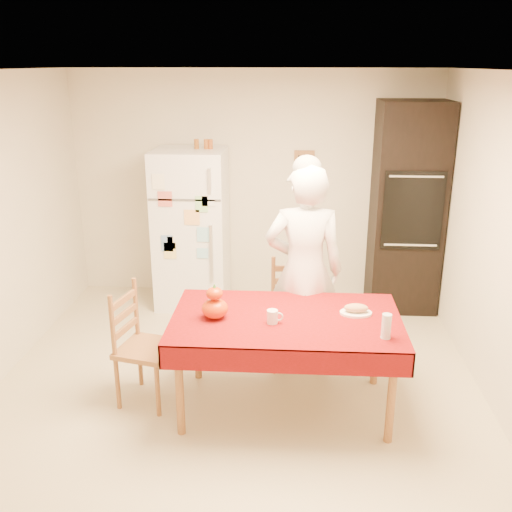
# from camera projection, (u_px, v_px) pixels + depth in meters

# --- Properties ---
(floor) EXTENTS (4.50, 4.50, 0.00)m
(floor) POSITION_uv_depth(u_px,v_px,m) (236.00, 395.00, 4.61)
(floor) COLOR #C7B58F
(floor) RESTS_ON ground
(room_shell) EXTENTS (4.02, 4.52, 2.51)m
(room_shell) POSITION_uv_depth(u_px,v_px,m) (233.00, 199.00, 4.09)
(room_shell) COLOR beige
(room_shell) RESTS_ON ground
(refrigerator) EXTENTS (0.75, 0.74, 1.70)m
(refrigerator) POSITION_uv_depth(u_px,v_px,m) (192.00, 229.00, 6.15)
(refrigerator) COLOR white
(refrigerator) RESTS_ON floor
(oven_cabinet) EXTENTS (0.70, 0.62, 2.20)m
(oven_cabinet) POSITION_uv_depth(u_px,v_px,m) (407.00, 208.00, 5.98)
(oven_cabinet) COLOR black
(oven_cabinet) RESTS_ON floor
(dining_table) EXTENTS (1.70, 1.00, 0.76)m
(dining_table) POSITION_uv_depth(u_px,v_px,m) (286.00, 326.00, 4.24)
(dining_table) COLOR brown
(dining_table) RESTS_ON floor
(chair_far) EXTENTS (0.45, 0.43, 0.95)m
(chair_far) POSITION_uv_depth(u_px,v_px,m) (294.00, 308.00, 5.00)
(chair_far) COLOR brown
(chair_far) RESTS_ON floor
(chair_left) EXTENTS (0.49, 0.50, 0.95)m
(chair_left) POSITION_uv_depth(u_px,v_px,m) (139.00, 341.00, 4.41)
(chair_left) COLOR brown
(chair_left) RESTS_ON floor
(seated_woman) EXTENTS (0.67, 0.45, 1.81)m
(seated_woman) POSITION_uv_depth(u_px,v_px,m) (304.00, 271.00, 4.74)
(seated_woman) COLOR white
(seated_woman) RESTS_ON floor
(coffee_mug) EXTENTS (0.08, 0.08, 0.10)m
(coffee_mug) POSITION_uv_depth(u_px,v_px,m) (272.00, 317.00, 4.11)
(coffee_mug) COLOR silver
(coffee_mug) RESTS_ON dining_table
(pumpkin_lower) EXTENTS (0.20, 0.20, 0.15)m
(pumpkin_lower) POSITION_uv_depth(u_px,v_px,m) (215.00, 309.00, 4.19)
(pumpkin_lower) COLOR #DD5405
(pumpkin_lower) RESTS_ON dining_table
(pumpkin_upper) EXTENTS (0.12, 0.12, 0.09)m
(pumpkin_upper) POSITION_uv_depth(u_px,v_px,m) (215.00, 293.00, 4.15)
(pumpkin_upper) COLOR #C84604
(pumpkin_upper) RESTS_ON pumpkin_lower
(wine_glass) EXTENTS (0.07, 0.07, 0.18)m
(wine_glass) POSITION_uv_depth(u_px,v_px,m) (386.00, 326.00, 3.88)
(wine_glass) COLOR silver
(wine_glass) RESTS_ON dining_table
(bread_plate) EXTENTS (0.24, 0.24, 0.02)m
(bread_plate) POSITION_uv_depth(u_px,v_px,m) (356.00, 313.00, 4.27)
(bread_plate) COLOR white
(bread_plate) RESTS_ON dining_table
(bread_loaf) EXTENTS (0.18, 0.10, 0.06)m
(bread_loaf) POSITION_uv_depth(u_px,v_px,m) (356.00, 308.00, 4.26)
(bread_loaf) COLOR tan
(bread_loaf) RESTS_ON bread_plate
(spice_jar_left) EXTENTS (0.05, 0.05, 0.10)m
(spice_jar_left) POSITION_uv_depth(u_px,v_px,m) (197.00, 144.00, 5.90)
(spice_jar_left) COLOR brown
(spice_jar_left) RESTS_ON refrigerator
(spice_jar_mid) EXTENTS (0.05, 0.05, 0.10)m
(spice_jar_mid) POSITION_uv_depth(u_px,v_px,m) (206.00, 144.00, 5.90)
(spice_jar_mid) COLOR #964F1B
(spice_jar_mid) RESTS_ON refrigerator
(spice_jar_right) EXTENTS (0.05, 0.05, 0.10)m
(spice_jar_right) POSITION_uv_depth(u_px,v_px,m) (210.00, 144.00, 5.89)
(spice_jar_right) COLOR #94481A
(spice_jar_right) RESTS_ON refrigerator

